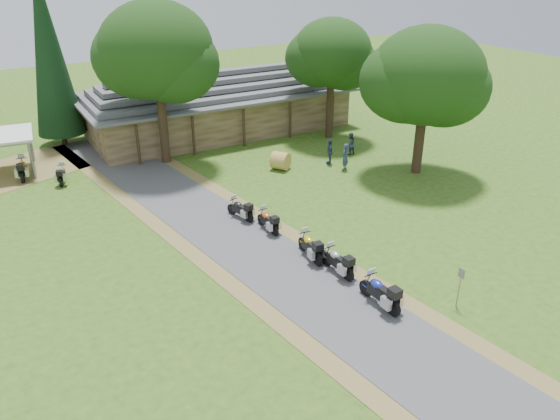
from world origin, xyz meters
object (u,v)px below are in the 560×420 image
motorcycle_row_b (337,260)px  motorcycle_row_d (268,220)px  motorcycle_carport_b (62,174)px  motorcycle_row_e (240,208)px  lodge (218,101)px  motorcycle_carport_a (22,168)px  hay_bale (280,161)px  motorcycle_row_c (310,245)px  motorcycle_row_a (380,291)px

motorcycle_row_b → motorcycle_row_d: (-0.73, 5.25, -0.06)m
motorcycle_carport_b → motorcycle_row_e: bearing=-126.7°
lodge → motorcycle_carport_a: 15.67m
hay_bale → motorcycle_row_b: bearing=-108.7°
motorcycle_carport_a → lodge: bearing=-68.5°
motorcycle_row_b → motorcycle_row_c: size_ratio=1.00×
lodge → motorcycle_carport_a: (-15.25, -3.15, -1.74)m
motorcycle_row_c → hay_bale: size_ratio=1.67×
motorcycle_row_e → motorcycle_carport_a: size_ratio=0.85×
motorcycle_row_a → motorcycle_row_c: (-0.39, 4.71, -0.05)m
motorcycle_row_d → motorcycle_row_e: motorcycle_row_d is taller
motorcycle_row_c → motorcycle_row_e: motorcycle_row_c is taller
motorcycle_row_d → hay_bale: bearing=-35.3°
motorcycle_row_b → motorcycle_row_d: motorcycle_row_b is taller
motorcycle_row_d → motorcycle_carport_b: (-8.18, 12.22, -0.01)m
lodge → motorcycle_row_e: (-5.66, -15.37, -1.84)m
motorcycle_carport_a → motorcycle_carport_b: size_ratio=1.18×
motorcycle_carport_a → hay_bale: 16.69m
motorcycle_row_e → motorcycle_row_a: bearing=172.2°
lodge → motorcycle_row_a: size_ratio=10.09×
lodge → motorcycle_row_a: (-4.24, -25.56, -1.72)m
motorcycle_row_c → motorcycle_row_e: size_ratio=1.11×
motorcycle_row_e → hay_bale: (5.63, 5.36, -0.02)m
motorcycle_row_a → motorcycle_row_d: motorcycle_row_a is taller
motorcycle_row_a → motorcycle_row_e: motorcycle_row_a is taller
lodge → motorcycle_row_c: size_ratio=10.86×
motorcycle_row_c → motorcycle_row_a: bearing=-169.9°
motorcycle_row_e → motorcycle_carport_b: 12.70m
motorcycle_carport_b → motorcycle_row_c: bearing=-134.5°
motorcycle_row_b → motorcycle_row_e: bearing=7.3°
lodge → motorcycle_row_b: (-4.30, -22.62, -1.78)m
motorcycle_row_a → motorcycle_carport_b: bearing=21.5°
motorcycle_carport_a → motorcycle_row_b: bearing=-140.8°
motorcycle_row_d → motorcycle_row_e: 2.10m
motorcycle_row_b → motorcycle_row_e: size_ratio=1.11×
motorcycle_row_c → motorcycle_row_d: size_ratio=1.10×
lodge → hay_bale: size_ratio=18.14×
motorcycle_row_d → motorcycle_carport_b: motorcycle_row_d is taller
motorcycle_row_b → motorcycle_row_c: bearing=7.5°
motorcycle_row_b → hay_bale: 13.32m
motorcycle_row_b → hay_bale: size_ratio=1.67×
motorcycle_carport_b → motorcycle_carport_a: bearing=62.7°
motorcycle_row_b → motorcycle_carport_b: 19.61m
lodge → motorcycle_row_a: 25.97m
lodge → hay_bale: lodge is taller
motorcycle_row_b → motorcycle_carport_b: (-8.90, 17.48, -0.07)m
lodge → motorcycle_carport_b: lodge is taller
motorcycle_row_e → hay_bale: 7.77m
motorcycle_row_e → motorcycle_row_b: bearing=174.9°
motorcycle_row_a → motorcycle_carport_b: motorcycle_row_a is taller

